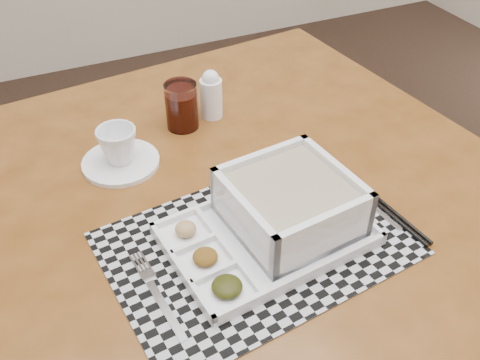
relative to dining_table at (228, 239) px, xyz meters
name	(u,v)px	position (x,y,z in m)	size (l,w,h in m)	color
dining_table	(228,239)	(0.00, 0.00, 0.00)	(1.23, 1.23, 0.83)	#542F0F
placemat	(256,244)	(0.00, -0.11, 0.09)	(0.47, 0.33, 0.00)	#B5B5BD
serving_tray	(283,212)	(0.06, -0.10, 0.13)	(0.34, 0.25, 0.10)	white
fork	(158,292)	(-0.17, -0.14, 0.09)	(0.04, 0.19, 0.00)	silver
spoon	(348,185)	(0.22, -0.05, 0.09)	(0.04, 0.18, 0.01)	silver
chopsticks	(379,202)	(0.24, -0.11, 0.09)	(0.04, 0.24, 0.01)	black
saucer	(121,162)	(-0.14, 0.19, 0.09)	(0.15, 0.15, 0.01)	white
cup	(118,145)	(-0.14, 0.19, 0.13)	(0.08, 0.08, 0.07)	white
juice_glass	(182,107)	(0.01, 0.27, 0.13)	(0.07, 0.07, 0.10)	white
creamer_bottle	(211,95)	(0.09, 0.28, 0.14)	(0.05, 0.05, 0.11)	white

